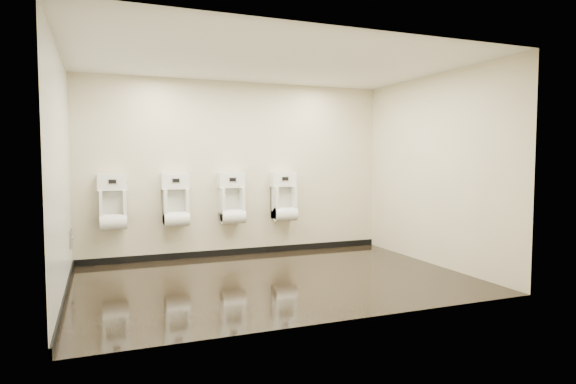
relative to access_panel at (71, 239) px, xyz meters
name	(u,v)px	position (x,y,z in m)	size (l,w,h in m)	color
ground	(275,279)	(2.48, -1.20, -0.50)	(5.00, 3.50, 0.00)	black
ceiling	(275,61)	(2.48, -1.20, 2.30)	(5.00, 3.50, 0.00)	silver
back_wall	(238,169)	(2.48, 0.55, 0.90)	(5.00, 0.02, 2.80)	beige
front_wall	(338,177)	(2.48, -2.95, 0.90)	(5.00, 0.02, 2.80)	beige
left_wall	(60,174)	(-0.02, -1.20, 0.90)	(0.02, 3.50, 2.80)	beige
right_wall	(435,170)	(4.98, -1.20, 0.90)	(0.02, 3.50, 2.80)	beige
tile_overlay_left	(61,174)	(-0.01, -1.20, 0.90)	(0.01, 3.50, 2.80)	white
skirting_back	(239,251)	(2.48, 0.54, -0.45)	(5.00, 0.02, 0.10)	black
skirting_left	(65,295)	(-0.01, -1.20, -0.45)	(0.02, 3.50, 0.10)	black
access_panel	(71,239)	(0.00, 0.00, 0.00)	(0.04, 0.25, 0.25)	#9E9EA3
urinal_0	(113,206)	(0.55, 0.41, 0.38)	(0.42, 0.32, 0.79)	white
urinal_1	(176,204)	(1.45, 0.41, 0.38)	(0.42, 0.32, 0.79)	white
urinal_2	(232,202)	(2.33, 0.41, 0.38)	(0.42, 0.32, 0.79)	white
urinal_3	(284,200)	(3.22, 0.41, 0.38)	(0.42, 0.32, 0.79)	white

